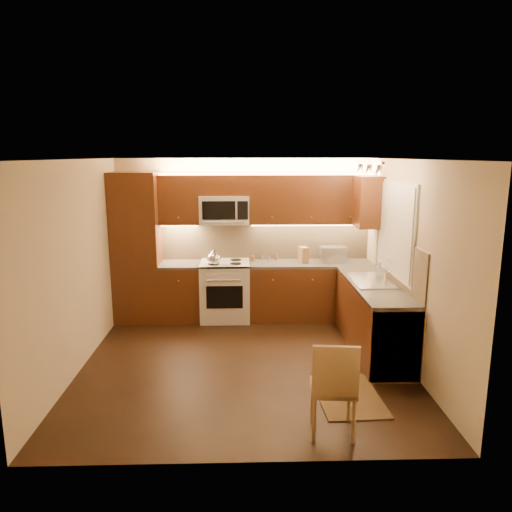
{
  "coord_description": "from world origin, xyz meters",
  "views": [
    {
      "loc": [
        -0.03,
        -5.63,
        2.55
      ],
      "look_at": [
        0.15,
        0.55,
        1.25
      ],
      "focal_mm": 33.81,
      "sensor_mm": 36.0,
      "label": 1
    }
  ],
  "objects_px": {
    "microwave": "(224,210)",
    "dining_chair": "(333,386)",
    "kettle": "(214,257)",
    "toaster_oven": "(333,254)",
    "sink": "(372,275)",
    "knife_block": "(303,255)",
    "stove": "(225,291)",
    "soap_bottle": "(380,268)"
  },
  "relations": [
    {
      "from": "knife_block",
      "to": "toaster_oven",
      "type": "bearing_deg",
      "value": -8.68
    },
    {
      "from": "knife_block",
      "to": "dining_chair",
      "type": "relative_size",
      "value": 0.26
    },
    {
      "from": "microwave",
      "to": "toaster_oven",
      "type": "distance_m",
      "value": 1.83
    },
    {
      "from": "kettle",
      "to": "dining_chair",
      "type": "relative_size",
      "value": 0.27
    },
    {
      "from": "kettle",
      "to": "dining_chair",
      "type": "distance_m",
      "value": 3.35
    },
    {
      "from": "sink",
      "to": "toaster_oven",
      "type": "distance_m",
      "value": 1.26
    },
    {
      "from": "sink",
      "to": "toaster_oven",
      "type": "relative_size",
      "value": 2.16
    },
    {
      "from": "stove",
      "to": "dining_chair",
      "type": "bearing_deg",
      "value": -71.2
    },
    {
      "from": "soap_bottle",
      "to": "toaster_oven",
      "type": "bearing_deg",
      "value": 136.56
    },
    {
      "from": "kettle",
      "to": "knife_block",
      "type": "bearing_deg",
      "value": -10.09
    },
    {
      "from": "dining_chair",
      "to": "sink",
      "type": "bearing_deg",
      "value": 72.38
    },
    {
      "from": "toaster_oven",
      "to": "microwave",
      "type": "bearing_deg",
      "value": 175.74
    },
    {
      "from": "kettle",
      "to": "knife_block",
      "type": "height_order",
      "value": "kettle"
    },
    {
      "from": "kettle",
      "to": "toaster_oven",
      "type": "distance_m",
      "value": 1.88
    },
    {
      "from": "dining_chair",
      "to": "microwave",
      "type": "bearing_deg",
      "value": 113.68
    },
    {
      "from": "soap_bottle",
      "to": "dining_chair",
      "type": "distance_m",
      "value": 2.65
    },
    {
      "from": "stove",
      "to": "toaster_oven",
      "type": "relative_size",
      "value": 2.31
    },
    {
      "from": "toaster_oven",
      "to": "kettle",
      "type": "bearing_deg",
      "value": -174.73
    },
    {
      "from": "microwave",
      "to": "toaster_oven",
      "type": "relative_size",
      "value": 1.91
    },
    {
      "from": "microwave",
      "to": "dining_chair",
      "type": "xyz_separation_m",
      "value": [
        1.1,
        -3.36,
        -1.26
      ]
    },
    {
      "from": "toaster_oven",
      "to": "dining_chair",
      "type": "distance_m",
      "value": 3.42
    },
    {
      "from": "microwave",
      "to": "dining_chair",
      "type": "height_order",
      "value": "microwave"
    },
    {
      "from": "sink",
      "to": "toaster_oven",
      "type": "height_order",
      "value": "toaster_oven"
    },
    {
      "from": "toaster_oven",
      "to": "dining_chair",
      "type": "bearing_deg",
      "value": -103.19
    },
    {
      "from": "microwave",
      "to": "soap_bottle",
      "type": "height_order",
      "value": "microwave"
    },
    {
      "from": "sink",
      "to": "soap_bottle",
      "type": "height_order",
      "value": "soap_bottle"
    },
    {
      "from": "sink",
      "to": "knife_block",
      "type": "relative_size",
      "value": 3.53
    },
    {
      "from": "microwave",
      "to": "knife_block",
      "type": "relative_size",
      "value": 3.12
    },
    {
      "from": "soap_bottle",
      "to": "dining_chair",
      "type": "relative_size",
      "value": 0.23
    },
    {
      "from": "kettle",
      "to": "knife_block",
      "type": "distance_m",
      "value": 1.4
    },
    {
      "from": "microwave",
      "to": "sink",
      "type": "relative_size",
      "value": 0.88
    },
    {
      "from": "stove",
      "to": "sink",
      "type": "xyz_separation_m",
      "value": [
        2.0,
        -1.12,
        0.52
      ]
    },
    {
      "from": "toaster_oven",
      "to": "knife_block",
      "type": "relative_size",
      "value": 1.64
    },
    {
      "from": "stove",
      "to": "knife_block",
      "type": "height_order",
      "value": "knife_block"
    },
    {
      "from": "sink",
      "to": "toaster_oven",
      "type": "bearing_deg",
      "value": 103.98
    },
    {
      "from": "toaster_oven",
      "to": "sink",
      "type": "bearing_deg",
      "value": -79.04
    },
    {
      "from": "kettle",
      "to": "sink",
      "type": "bearing_deg",
      "value": -42.43
    },
    {
      "from": "soap_bottle",
      "to": "sink",
      "type": "bearing_deg",
      "value": -105.04
    },
    {
      "from": "stove",
      "to": "sink",
      "type": "bearing_deg",
      "value": -29.36
    },
    {
      "from": "knife_block",
      "to": "dining_chair",
      "type": "height_order",
      "value": "knife_block"
    },
    {
      "from": "stove",
      "to": "dining_chair",
      "type": "height_order",
      "value": "dining_chair"
    },
    {
      "from": "stove",
      "to": "dining_chair",
      "type": "xyz_separation_m",
      "value": [
        1.1,
        -3.23,
        0.0
      ]
    }
  ]
}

